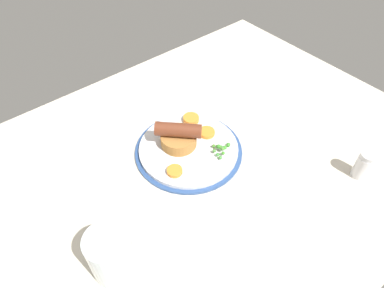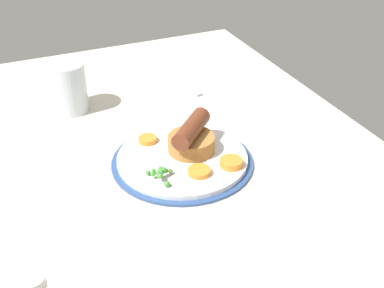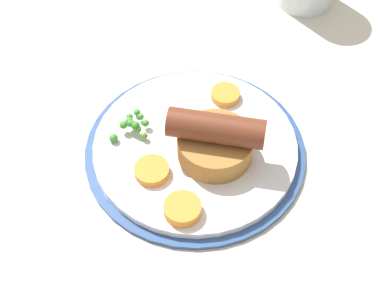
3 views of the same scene
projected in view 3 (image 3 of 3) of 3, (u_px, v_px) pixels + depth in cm
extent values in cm
cube|color=beige|center=(184.00, 135.00, 73.80)|extent=(110.00, 80.00, 3.00)
cylinder|color=#2D4C84|center=(195.00, 152.00, 70.13)|extent=(24.09, 24.09, 0.50)
cylinder|color=silver|center=(195.00, 149.00, 69.78)|extent=(22.16, 22.16, 1.40)
cylinder|color=#AD7538|center=(218.00, 144.00, 67.54)|extent=(8.02, 8.02, 2.77)
cylinder|color=#472614|center=(218.00, 137.00, 66.57)|extent=(6.42, 6.42, 0.30)
cylinder|color=brown|center=(219.00, 127.00, 65.23)|extent=(9.28, 9.29, 3.11)
sphere|color=#4C8636|center=(129.00, 121.00, 69.66)|extent=(0.89, 0.89, 0.89)
sphere|color=#368C2B|center=(135.00, 126.00, 69.23)|extent=(0.97, 0.97, 0.97)
sphere|color=#3C853B|center=(130.00, 124.00, 69.35)|extent=(0.80, 0.80, 0.80)
sphere|color=#498627|center=(138.00, 129.00, 69.26)|extent=(0.71, 0.71, 0.71)
sphere|color=green|center=(123.00, 125.00, 69.53)|extent=(0.89, 0.89, 0.89)
sphere|color=green|center=(141.00, 117.00, 70.80)|extent=(0.71, 0.71, 0.71)
sphere|color=#409029|center=(130.00, 117.00, 70.59)|extent=(0.73, 0.73, 0.73)
sphere|color=#4A902A|center=(132.00, 123.00, 69.37)|extent=(0.77, 0.77, 0.77)
sphere|color=#4D8C3A|center=(146.00, 123.00, 70.07)|extent=(0.80, 0.80, 0.80)
sphere|color=#428E38|center=(137.00, 112.00, 71.40)|extent=(0.77, 0.77, 0.77)
sphere|color=#4A8A2D|center=(146.00, 138.00, 69.06)|extent=(0.75, 0.75, 0.75)
sphere|color=#428E33|center=(114.00, 138.00, 69.20)|extent=(0.97, 0.97, 0.97)
cylinder|color=orange|center=(152.00, 171.00, 66.59)|extent=(4.85, 4.85, 0.89)
cylinder|color=orange|center=(182.00, 209.00, 63.56)|extent=(5.22, 5.22, 1.15)
cylinder|color=orange|center=(225.00, 95.00, 73.17)|extent=(3.50, 3.50, 0.87)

